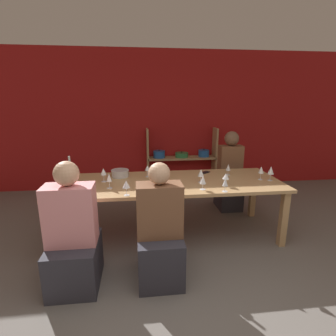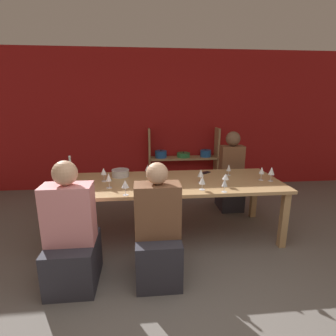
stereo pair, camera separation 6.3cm
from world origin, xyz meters
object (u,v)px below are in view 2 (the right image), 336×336
at_px(wine_glass_empty_d, 201,173).
at_px(wine_glass_white_e, 148,168).
at_px(wine_glass_white_b, 262,171).
at_px(wine_glass_red_a, 104,172).
at_px(mixing_bowl, 120,173).
at_px(wine_bottle_dark, 156,180).
at_px(wine_glass_empty_c, 272,171).
at_px(cell_phone, 206,173).
at_px(person_near_b, 72,241).
at_px(wine_glass_red_b, 125,184).
at_px(wine_glass_white_c, 229,168).
at_px(wine_glass_empty_b, 226,177).
at_px(wine_bottle_green, 71,172).
at_px(shelf_unit, 183,166).
at_px(wine_glass_white_d, 142,185).
at_px(person_near_a, 158,239).
at_px(person_far_a, 230,180).
at_px(wine_glass_white_a, 109,178).
at_px(dining_table, 169,186).
at_px(wine_glass_red_c, 225,183).
at_px(wine_glass_empty_a, 202,180).

distance_m(wine_glass_empty_d, wine_glass_white_e, 0.74).
xyz_separation_m(wine_glass_white_b, wine_glass_red_a, (-2.02, 0.15, 0.00)).
distance_m(mixing_bowl, wine_bottle_dark, 0.75).
distance_m(wine_glass_empty_c, wine_glass_red_a, 2.14).
height_order(mixing_bowl, cell_phone, mixing_bowl).
height_order(wine_bottle_dark, person_near_b, person_near_b).
height_order(wine_glass_empty_d, wine_glass_red_b, wine_glass_empty_d).
xyz_separation_m(wine_bottle_dark, wine_glass_empty_d, (0.57, 0.22, 0.00)).
xyz_separation_m(wine_glass_white_c, wine_glass_empty_d, (-0.46, -0.29, 0.02)).
relative_size(wine_bottle_dark, wine_glass_empty_b, 1.89).
height_order(wine_glass_white_b, wine_glass_white_e, wine_glass_white_b).
height_order(wine_bottle_dark, wine_glass_red_b, wine_bottle_dark).
height_order(mixing_bowl, wine_glass_white_b, wine_glass_white_b).
xyz_separation_m(wine_glass_white_c, cell_phone, (-0.29, 0.15, -0.10)).
relative_size(wine_bottle_green, wine_bottle_dark, 1.15).
distance_m(shelf_unit, wine_glass_white_d, 2.52).
bearing_deg(person_near_a, wine_bottle_green, 137.31).
relative_size(wine_glass_white_d, person_near_a, 0.13).
xyz_separation_m(shelf_unit, person_near_b, (-1.49, -2.76, -0.02)).
relative_size(wine_bottle_dark, person_far_a, 0.23).
relative_size(wine_glass_white_b, wine_glass_empty_c, 0.96).
relative_size(wine_glass_white_c, person_far_a, 0.12).
bearing_deg(wine_bottle_green, wine_glass_white_a, -28.55).
distance_m(dining_table, wine_glass_white_d, 0.59).
bearing_deg(person_far_a, wine_bottle_green, 17.09).
height_order(wine_glass_white_c, wine_glass_empty_d, wine_glass_empty_d).
relative_size(shelf_unit, wine_glass_white_a, 7.72).
bearing_deg(wine_glass_white_b, wine_glass_white_e, 168.18).
xyz_separation_m(dining_table, wine_glass_empty_b, (0.66, -0.26, 0.19)).
xyz_separation_m(wine_glass_white_c, wine_glass_red_c, (-0.27, -0.66, 0.01)).
bearing_deg(wine_glass_white_c, wine_glass_empty_d, -147.56).
bearing_deg(wine_glass_white_a, wine_glass_empty_d, 4.96).
distance_m(wine_glass_red_c, person_near_b, 1.70).
bearing_deg(person_far_a, shelf_unit, -60.56).
bearing_deg(wine_glass_red_c, wine_glass_red_a, 158.81).
xyz_separation_m(wine_glass_white_d, wine_glass_red_c, (0.92, -0.01, -0.00)).
bearing_deg(person_far_a, wine_bottle_dark, 40.96).
bearing_deg(wine_glass_empty_b, dining_table, 158.73).
relative_size(dining_table, wine_glass_empty_b, 18.28).
distance_m(mixing_bowl, wine_glass_red_a, 0.29).
distance_m(mixing_bowl, wine_glass_white_d, 0.80).
relative_size(wine_bottle_dark, wine_glass_white_d, 1.88).
height_order(wine_glass_white_a, wine_glass_red_c, wine_glass_white_a).
relative_size(wine_glass_empty_b, wine_glass_white_d, 1.00).
relative_size(mixing_bowl, person_near_b, 0.19).
bearing_deg(wine_glass_white_a, wine_glass_empty_a, -9.21).
distance_m(shelf_unit, wine_glass_empty_b, 2.20).
distance_m(wine_glass_red_a, cell_phone, 1.42).
height_order(wine_glass_white_b, cell_phone, wine_glass_white_b).
bearing_deg(wine_glass_red_a, wine_glass_white_c, 4.04).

